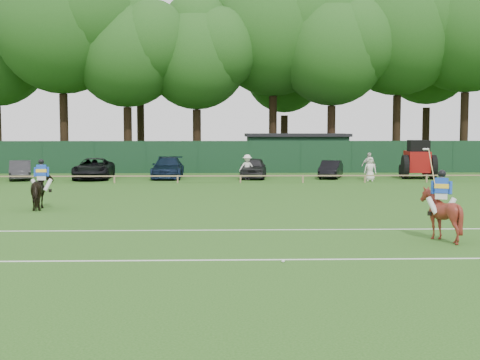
{
  "coord_description": "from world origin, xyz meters",
  "views": [
    {
      "loc": [
        -0.31,
        -22.72,
        3.49
      ],
      "look_at": [
        0.5,
        3.0,
        1.4
      ],
      "focal_mm": 48.0,
      "sensor_mm": 36.0,
      "label": 1
    }
  ],
  "objects_px": {
    "spectator_mid": "(369,166)",
    "estate_black": "(331,169)",
    "sedan_navy": "(168,168)",
    "spectator_left": "(247,167)",
    "hatch_grey": "(253,168)",
    "horse_dark": "(42,191)",
    "polo_ball": "(283,261)",
    "sedan_grey": "(20,170)",
    "tractor": "(417,160)",
    "spectator_right": "(370,169)",
    "suv_black": "(94,169)",
    "utility_shed": "(296,152)",
    "horse_chestnut": "(441,214)"
  },
  "relations": [
    {
      "from": "estate_black",
      "to": "spectator_right",
      "type": "height_order",
      "value": "spectator_right"
    },
    {
      "from": "utility_shed",
      "to": "spectator_right",
      "type": "bearing_deg",
      "value": -71.86
    },
    {
      "from": "horse_dark",
      "to": "hatch_grey",
      "type": "bearing_deg",
      "value": -131.12
    },
    {
      "from": "horse_chestnut",
      "to": "spectator_mid",
      "type": "relative_size",
      "value": 0.89
    },
    {
      "from": "horse_dark",
      "to": "spectator_left",
      "type": "height_order",
      "value": "spectator_left"
    },
    {
      "from": "sedan_grey",
      "to": "horse_chestnut",
      "type": "bearing_deg",
      "value": -66.34
    },
    {
      "from": "suv_black",
      "to": "polo_ball",
      "type": "xyz_separation_m",
      "value": [
        10.29,
        -27.75,
        -0.67
      ]
    },
    {
      "from": "sedan_navy",
      "to": "estate_black",
      "type": "bearing_deg",
      "value": -1.1
    },
    {
      "from": "hatch_grey",
      "to": "horse_dark",
      "type": "bearing_deg",
      "value": -114.32
    },
    {
      "from": "tractor",
      "to": "hatch_grey",
      "type": "bearing_deg",
      "value": -175.31
    },
    {
      "from": "horse_dark",
      "to": "utility_shed",
      "type": "height_order",
      "value": "utility_shed"
    },
    {
      "from": "spectator_mid",
      "to": "estate_black",
      "type": "bearing_deg",
      "value": 136.01
    },
    {
      "from": "suv_black",
      "to": "spectator_left",
      "type": "relative_size",
      "value": 3.02
    },
    {
      "from": "tractor",
      "to": "spectator_right",
      "type": "bearing_deg",
      "value": -142.81
    },
    {
      "from": "horse_chestnut",
      "to": "spectator_mid",
      "type": "distance_m",
      "value": 23.81
    },
    {
      "from": "spectator_left",
      "to": "utility_shed",
      "type": "relative_size",
      "value": 0.2
    },
    {
      "from": "hatch_grey",
      "to": "spectator_right",
      "type": "relative_size",
      "value": 2.67
    },
    {
      "from": "spectator_left",
      "to": "spectator_mid",
      "type": "bearing_deg",
      "value": -7.64
    },
    {
      "from": "horse_dark",
      "to": "polo_ball",
      "type": "distance_m",
      "value": 14.63
    },
    {
      "from": "sedan_navy",
      "to": "spectator_right",
      "type": "xyz_separation_m",
      "value": [
        13.53,
        -2.91,
        0.07
      ]
    },
    {
      "from": "suv_black",
      "to": "spectator_left",
      "type": "distance_m",
      "value": 10.54
    },
    {
      "from": "spectator_left",
      "to": "polo_ball",
      "type": "bearing_deg",
      "value": -96.88
    },
    {
      "from": "spectator_mid",
      "to": "spectator_right",
      "type": "bearing_deg",
      "value": -112.97
    },
    {
      "from": "horse_dark",
      "to": "hatch_grey",
      "type": "height_order",
      "value": "horse_dark"
    },
    {
      "from": "sedan_grey",
      "to": "horse_dark",
      "type": "bearing_deg",
      "value": -86.32
    },
    {
      "from": "suv_black",
      "to": "tractor",
      "type": "relative_size",
      "value": 1.52
    },
    {
      "from": "horse_chestnut",
      "to": "utility_shed",
      "type": "distance_m",
      "value": 33.23
    },
    {
      "from": "horse_dark",
      "to": "polo_ball",
      "type": "relative_size",
      "value": 20.97
    },
    {
      "from": "polo_ball",
      "to": "spectator_left",
      "type": "bearing_deg",
      "value": 89.54
    },
    {
      "from": "sedan_navy",
      "to": "spectator_left",
      "type": "xyz_separation_m",
      "value": [
        5.49,
        -1.43,
        0.12
      ]
    },
    {
      "from": "horse_chestnut",
      "to": "suv_black",
      "type": "distance_m",
      "value": 29.08
    },
    {
      "from": "suv_black",
      "to": "estate_black",
      "type": "height_order",
      "value": "suv_black"
    },
    {
      "from": "utility_shed",
      "to": "spectator_left",
      "type": "bearing_deg",
      "value": -115.22
    },
    {
      "from": "tractor",
      "to": "estate_black",
      "type": "bearing_deg",
      "value": -177.21
    },
    {
      "from": "spectator_right",
      "to": "suv_black",
      "type": "bearing_deg",
      "value": -173.68
    },
    {
      "from": "sedan_grey",
      "to": "spectator_left",
      "type": "bearing_deg",
      "value": -18.25
    },
    {
      "from": "estate_black",
      "to": "tractor",
      "type": "relative_size",
      "value": 1.1
    },
    {
      "from": "horse_chestnut",
      "to": "polo_ball",
      "type": "bearing_deg",
      "value": 51.42
    },
    {
      "from": "sedan_grey",
      "to": "polo_ball",
      "type": "height_order",
      "value": "sedan_grey"
    },
    {
      "from": "horse_dark",
      "to": "utility_shed",
      "type": "relative_size",
      "value": 0.22
    },
    {
      "from": "horse_dark",
      "to": "sedan_navy",
      "type": "xyz_separation_m",
      "value": [
        4.02,
        17.05,
        -0.07
      ]
    },
    {
      "from": "suv_black",
      "to": "tractor",
      "type": "xyz_separation_m",
      "value": [
        22.37,
        -0.06,
        0.54
      ]
    },
    {
      "from": "suv_black",
      "to": "spectator_left",
      "type": "height_order",
      "value": "spectator_left"
    },
    {
      "from": "horse_chestnut",
      "to": "estate_black",
      "type": "xyz_separation_m",
      "value": [
        0.9,
        24.94,
        -0.21
      ]
    },
    {
      "from": "horse_chestnut",
      "to": "hatch_grey",
      "type": "distance_m",
      "value": 25.32
    },
    {
      "from": "estate_black",
      "to": "horse_dark",
      "type": "bearing_deg",
      "value": -115.09
    },
    {
      "from": "horse_dark",
      "to": "hatch_grey",
      "type": "distance_m",
      "value": 19.52
    },
    {
      "from": "sedan_navy",
      "to": "utility_shed",
      "type": "xyz_separation_m",
      "value": [
        9.94,
        8.03,
        0.81
      ]
    },
    {
      "from": "horse_dark",
      "to": "sedan_grey",
      "type": "height_order",
      "value": "horse_dark"
    },
    {
      "from": "spectator_left",
      "to": "spectator_mid",
      "type": "relative_size",
      "value": 0.93
    }
  ]
}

